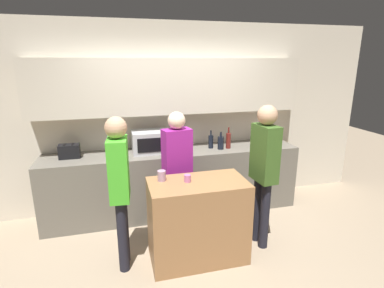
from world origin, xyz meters
The scene contains 15 objects.
ground_plane centered at (0.00, 0.00, 0.00)m, with size 14.00×14.00×0.00m, color gray.
back_wall centered at (0.00, 1.66, 1.54)m, with size 6.40×0.40×2.70m.
back_counter centered at (0.00, 1.39, 0.47)m, with size 3.60×0.62×0.93m.
kitchen_island centered at (0.03, 0.26, 0.46)m, with size 1.05×0.57×0.92m.
microwave centered at (-0.31, 1.43, 1.08)m, with size 0.52×0.39×0.30m.
toaster centered at (-1.38, 1.43, 1.02)m, with size 0.26×0.16×0.18m.
potted_plant centered at (1.38, 1.43, 1.13)m, with size 0.14×0.14×0.39m.
bottle_0 centered at (0.55, 1.40, 1.03)m, with size 0.07×0.07×0.26m.
bottle_1 centered at (0.67, 1.31, 1.03)m, with size 0.09×0.09×0.25m.
bottle_2 centered at (0.79, 1.33, 1.05)m, with size 0.07×0.07×0.31m.
cup_0 centered at (-0.34, 0.39, 0.98)m, with size 0.09×0.09×0.11m.
cup_1 centered at (-0.08, 0.29, 0.96)m, with size 0.07×0.07×0.08m.
person_left centered at (0.84, 0.33, 1.02)m, with size 0.22×0.36×1.70m.
person_center centered at (-0.78, 0.33, 0.98)m, with size 0.22×0.36×1.65m.
person_right centered at (-0.08, 0.80, 0.94)m, with size 0.37×0.25×1.59m.
Camera 1 is at (-0.78, -2.58, 2.16)m, focal length 28.00 mm.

